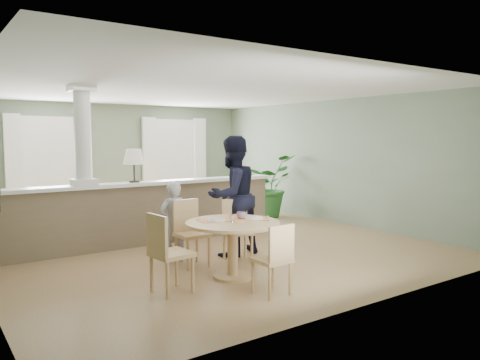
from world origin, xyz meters
TOP-DOWN VIEW (x-y plane):
  - ground at (0.00, 0.00)m, footprint 8.00×8.00m
  - room_shell at (-0.03, 0.63)m, footprint 7.02×8.02m
  - pony_wall at (-0.99, 0.20)m, footprint 5.32×0.38m
  - sofa at (0.69, 1.60)m, footprint 2.99×1.78m
  - houseplant at (2.70, 1.33)m, footprint 1.65×1.55m
  - dining_table at (-0.69, -2.28)m, footprint 1.26×1.26m
  - chair_far_boy at (-0.86, -1.40)m, footprint 0.44×0.44m
  - chair_far_man at (-0.14, -1.57)m, footprint 0.53×0.53m
  - chair_near at (-0.69, -3.17)m, footprint 0.40×0.40m
  - chair_side at (-1.71, -2.37)m, footprint 0.48×0.48m
  - child_person at (-0.98, -1.10)m, footprint 0.46×0.32m
  - man_person at (-0.01, -1.27)m, footprint 1.03×0.87m

SIDE VIEW (x-z plane):
  - ground at x=0.00m, z-range 0.00..0.00m
  - sofa at x=0.69m, z-range 0.00..0.82m
  - chair_near at x=-0.69m, z-range 0.04..0.91m
  - chair_far_man at x=-0.14m, z-range 0.05..0.98m
  - chair_far_boy at x=-0.86m, z-range 0.05..1.01m
  - chair_side at x=-1.71m, z-range 0.05..1.03m
  - dining_table at x=-0.69m, z-range 0.18..1.03m
  - child_person at x=-0.98m, z-range 0.00..1.22m
  - pony_wall at x=-0.99m, z-range -0.64..2.06m
  - houseplant at x=2.70m, z-range 0.00..1.47m
  - man_person at x=-0.01m, z-range 0.00..1.90m
  - room_shell at x=-0.03m, z-range 0.46..3.17m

